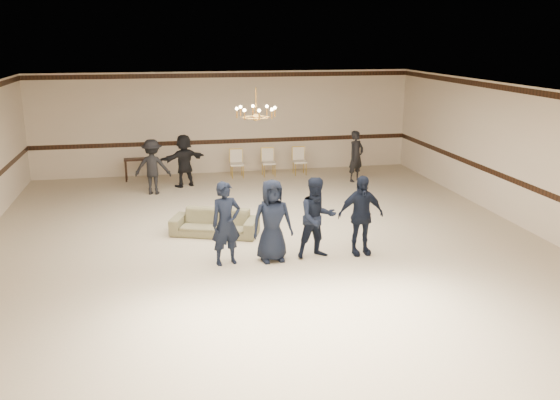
# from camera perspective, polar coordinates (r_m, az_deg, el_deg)

# --- Properties ---
(room) EXTENTS (12.01, 14.01, 3.21)m
(room) POSITION_cam_1_polar(r_m,az_deg,el_deg) (12.46, -1.50, 2.91)
(room) COLOR beige
(room) RESTS_ON ground
(chair_rail) EXTENTS (12.00, 0.02, 0.14)m
(chair_rail) POSITION_cam_1_polar(r_m,az_deg,el_deg) (19.36, -5.13, 5.55)
(chair_rail) COLOR black
(chair_rail) RESTS_ON wall_back
(crown_molding) EXTENTS (12.00, 0.02, 0.14)m
(crown_molding) POSITION_cam_1_polar(r_m,az_deg,el_deg) (19.12, -5.28, 11.71)
(crown_molding) COLOR black
(crown_molding) RESTS_ON wall_back
(chandelier) EXTENTS (0.94, 0.94, 0.89)m
(chandelier) POSITION_cam_1_polar(r_m,az_deg,el_deg) (13.22, -2.31, 9.23)
(chandelier) COLOR #C08A3D
(chandelier) RESTS_ON ceiling
(boy_a) EXTENTS (0.67, 0.53, 1.63)m
(boy_a) POSITION_cam_1_polar(r_m,az_deg,el_deg) (11.52, -5.15, -2.23)
(boy_a) COLOR black
(boy_a) RESTS_ON floor
(boy_b) EXTENTS (0.84, 0.59, 1.63)m
(boy_b) POSITION_cam_1_polar(r_m,az_deg,el_deg) (11.65, -0.74, -1.97)
(boy_b) COLOR black
(boy_b) RESTS_ON floor
(boy_c) EXTENTS (0.87, 0.72, 1.63)m
(boy_c) POSITION_cam_1_polar(r_m,az_deg,el_deg) (11.84, 3.54, -1.71)
(boy_c) COLOR black
(boy_c) RESTS_ON floor
(boy_d) EXTENTS (0.97, 0.44, 1.63)m
(boy_d) POSITION_cam_1_polar(r_m,az_deg,el_deg) (12.10, 7.66, -1.44)
(boy_d) COLOR black
(boy_d) RESTS_ON floor
(settee) EXTENTS (2.04, 1.38, 0.56)m
(settee) POSITION_cam_1_polar(r_m,az_deg,el_deg) (13.38, -6.21, -2.16)
(settee) COLOR #7D7753
(settee) RESTS_ON floor
(adult_left) EXTENTS (1.08, 0.73, 1.54)m
(adult_left) POSITION_cam_1_polar(r_m,az_deg,el_deg) (16.99, -12.00, 3.10)
(adult_left) COLOR black
(adult_left) RESTS_ON floor
(adult_mid) EXTENTS (1.48, 1.01, 1.54)m
(adult_mid) POSITION_cam_1_polar(r_m,az_deg,el_deg) (17.69, -9.08, 3.72)
(adult_mid) COLOR black
(adult_mid) RESTS_ON floor
(adult_right) EXTENTS (0.67, 0.60, 1.54)m
(adult_right) POSITION_cam_1_polar(r_m,az_deg,el_deg) (18.23, 7.23, 4.14)
(adult_right) COLOR black
(adult_right) RESTS_ON floor
(banquet_chair_left) EXTENTS (0.44, 0.44, 0.86)m
(banquet_chair_left) POSITION_cam_1_polar(r_m,az_deg,el_deg) (18.70, -4.11, 3.44)
(banquet_chair_left) COLOR #F5E7CE
(banquet_chair_left) RESTS_ON floor
(banquet_chair_mid) EXTENTS (0.44, 0.44, 0.86)m
(banquet_chair_mid) POSITION_cam_1_polar(r_m,az_deg,el_deg) (18.85, -1.09, 3.57)
(banquet_chair_mid) COLOR #F5E7CE
(banquet_chair_mid) RESTS_ON floor
(banquet_chair_right) EXTENTS (0.43, 0.43, 0.86)m
(banquet_chair_right) POSITION_cam_1_polar(r_m,az_deg,el_deg) (19.05, 1.88, 3.70)
(banquet_chair_right) COLOR #F5E7CE
(banquet_chair_right) RESTS_ON floor
(console_table) EXTENTS (0.83, 0.38, 0.68)m
(console_table) POSITION_cam_1_polar(r_m,az_deg,el_deg) (18.77, -13.30, 2.84)
(console_table) COLOR black
(console_table) RESTS_ON floor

